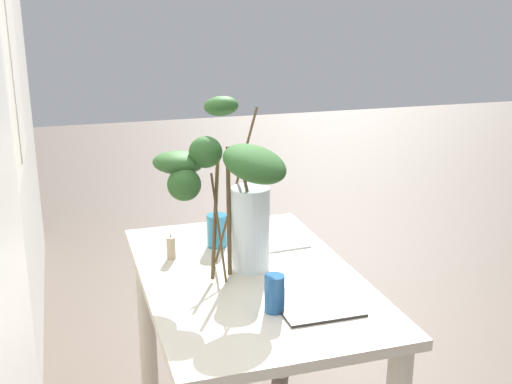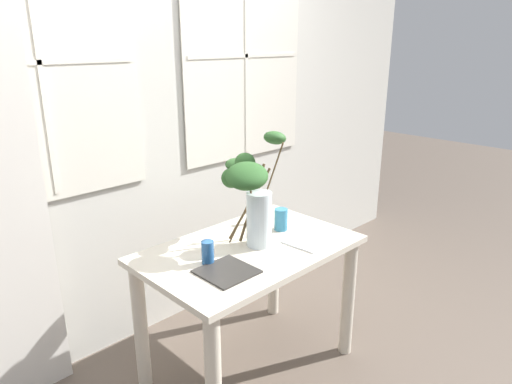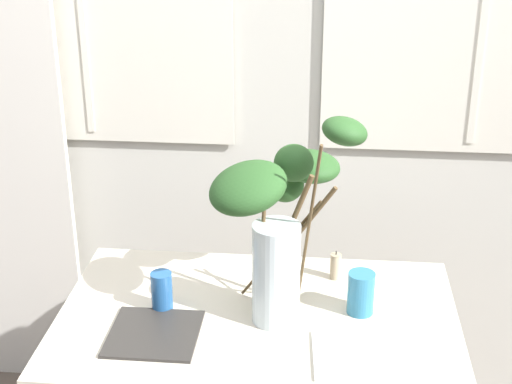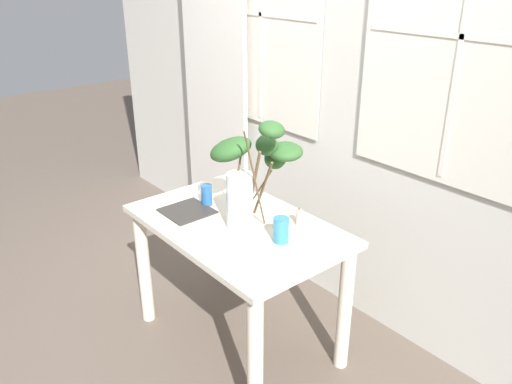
% 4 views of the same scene
% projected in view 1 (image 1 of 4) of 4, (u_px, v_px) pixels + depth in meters
% --- Properties ---
extents(dining_table, '(1.13, 0.72, 0.76)m').
position_uv_depth(dining_table, '(250.00, 316.00, 2.23)').
color(dining_table, beige).
rests_on(dining_table, ground).
extents(vase_with_branches, '(0.45, 0.45, 0.59)m').
position_uv_depth(vase_with_branches, '(231.00, 189.00, 2.14)').
color(vase_with_branches, silver).
rests_on(vase_with_branches, dining_table).
extents(drinking_glass_blue_left, '(0.06, 0.06, 0.12)m').
position_uv_depth(drinking_glass_blue_left, '(274.00, 293.00, 1.92)').
color(drinking_glass_blue_left, '#235693').
rests_on(drinking_glass_blue_left, dining_table).
extents(drinking_glass_blue_right, '(0.08, 0.08, 0.13)m').
position_uv_depth(drinking_glass_blue_right, '(217.00, 231.00, 2.42)').
color(drinking_glass_blue_right, teal).
rests_on(drinking_glass_blue_right, dining_table).
extents(plate_square_left, '(0.24, 0.24, 0.01)m').
position_uv_depth(plate_square_left, '(315.00, 303.00, 1.97)').
color(plate_square_left, '#2D2B28').
rests_on(plate_square_left, dining_table).
extents(plate_square_right, '(0.23, 0.23, 0.01)m').
position_uv_depth(plate_square_right, '(274.00, 240.00, 2.48)').
color(plate_square_right, white).
rests_on(plate_square_right, dining_table).
extents(pillar_candle, '(0.03, 0.03, 0.09)m').
position_uv_depth(pillar_candle, '(171.00, 248.00, 2.31)').
color(pillar_candle, tan).
rests_on(pillar_candle, dining_table).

